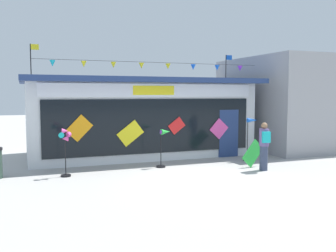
% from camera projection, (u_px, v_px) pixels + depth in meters
% --- Properties ---
extents(ground_plane, '(80.00, 80.00, 0.00)m').
position_uv_depth(ground_plane, '(204.00, 178.00, 11.95)').
color(ground_plane, '#ADAAA5').
extents(kite_shop_building, '(9.71, 4.93, 4.65)m').
position_uv_depth(kite_shop_building, '(138.00, 116.00, 16.67)').
color(kite_shop_building, silver).
rests_on(kite_shop_building, ground_plane).
extents(wind_spinner_far_left, '(0.43, 0.32, 1.58)m').
position_uv_depth(wind_spinner_far_left, '(65.00, 143.00, 12.11)').
color(wind_spinner_far_left, black).
rests_on(wind_spinner_far_left, ground_plane).
extents(wind_spinner_left, '(0.56, 0.34, 1.40)m').
position_uv_depth(wind_spinner_left, '(164.00, 142.00, 13.73)').
color(wind_spinner_left, black).
rests_on(wind_spinner_left, ground_plane).
extents(wind_spinner_center_left, '(0.62, 0.33, 1.72)m').
position_uv_depth(wind_spinner_center_left, '(251.00, 132.00, 15.03)').
color(wind_spinner_center_left, black).
rests_on(wind_spinner_center_left, ground_plane).
extents(person_near_camera, '(0.37, 0.47, 1.68)m').
position_uv_depth(person_near_camera, '(264.00, 145.00, 13.13)').
color(person_near_camera, '#333D56').
rests_on(person_near_camera, ground_plane).
extents(display_kite_on_ground, '(1.02, 0.21, 1.02)m').
position_uv_depth(display_kite_on_ground, '(253.00, 153.00, 13.76)').
color(display_kite_on_ground, green).
rests_on(display_kite_on_ground, ground_plane).
extents(neighbour_building, '(7.59, 6.16, 4.41)m').
position_uv_depth(neighbour_building, '(309.00, 103.00, 19.53)').
color(neighbour_building, '#99999E').
rests_on(neighbour_building, ground_plane).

